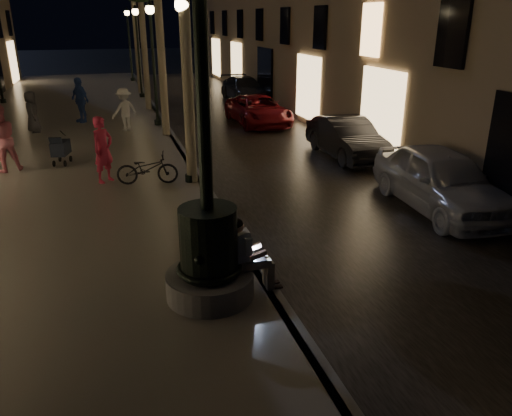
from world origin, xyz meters
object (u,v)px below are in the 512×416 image
object	(u,v)px
stroller	(60,148)
pedestrian_dark	(32,112)
lamp_curb_c	(138,40)
car_third	(258,110)
bicycle	(147,169)
pedestrian_blue	(80,100)
car_second	(347,138)
lamp_curb_d	(129,35)
fountain_lamppost	(208,238)
car_front	(441,180)
lamp_curb_a	(185,66)
pedestrian_white	(124,110)
seated_man_laptop	(247,252)
pedestrian_red	(103,150)
pedestrian_pink	(1,139)
lamp_curb_b	(153,48)
car_rear	(244,89)

from	to	relation	value
stroller	pedestrian_dark	bearing A→B (deg)	118.52
lamp_curb_c	car_third	size ratio (longest dim) A/B	1.09
lamp_curb_c	bicycle	distance (m)	16.13
car_third	pedestrian_blue	size ratio (longest dim) A/B	2.36
lamp_curb_c	car_second	world-z (taller)	lamp_curb_c
lamp_curb_d	bicycle	distance (m)	24.05
fountain_lamppost	car_front	distance (m)	6.79
lamp_curb_a	stroller	size ratio (longest dim) A/B	4.84
car_second	pedestrian_white	size ratio (longest dim) A/B	2.42
stroller	fountain_lamppost	bearing A→B (deg)	-58.47
seated_man_laptop	lamp_curb_a	xyz separation A→B (m)	(0.09, 6.00, 2.35)
pedestrian_red	pedestrian_blue	world-z (taller)	pedestrian_blue
lamp_curb_a	pedestrian_red	distance (m)	3.14
car_third	pedestrian_pink	distance (m)	10.70
pedestrian_red	pedestrian_white	size ratio (longest dim) A/B	1.08
lamp_curb_b	pedestrian_blue	bearing A→B (deg)	153.64
pedestrian_white	lamp_curb_a	bearing A→B (deg)	72.22
lamp_curb_d	car_third	distance (m)	16.94
pedestrian_white	pedestrian_dark	bearing A→B (deg)	-40.11
car_second	lamp_curb_a	bearing A→B (deg)	-161.54
pedestrian_dark	car_second	bearing A→B (deg)	-124.87
car_rear	pedestrian_red	xyz separation A→B (m)	(-7.69, -13.74, 0.44)
lamp_curb_a	lamp_curb_b	world-z (taller)	same
lamp_curb_b	car_front	xyz separation A→B (m)	(5.50, -11.27, -2.49)
stroller	pedestrian_blue	xyz separation A→B (m)	(0.42, 6.69, 0.43)
seated_man_laptop	car_second	xyz separation A→B (m)	(5.59, 7.73, -0.23)
stroller	car_third	xyz separation A→B (m)	(7.75, 5.01, -0.09)
pedestrian_red	bicycle	xyz separation A→B (m)	(1.07, -0.54, -0.46)
lamp_curb_b	pedestrian_pink	distance (m)	7.69
lamp_curb_a	stroller	bearing A→B (deg)	140.73
pedestrian_pink	pedestrian_white	xyz separation A→B (m)	(3.63, 4.69, -0.13)
car_second	pedestrian_white	distance (m)	8.75
seated_man_laptop	stroller	world-z (taller)	seated_man_laptop
car_front	pedestrian_dark	world-z (taller)	pedestrian_dark
lamp_curb_a	car_front	distance (m)	6.87
pedestrian_red	pedestrian_dark	size ratio (longest dim) A/B	1.13
car_third	car_rear	size ratio (longest dim) A/B	0.99
lamp_curb_d	stroller	distance (m)	21.62
car_rear	pedestrian_pink	world-z (taller)	pedestrian_pink
lamp_curb_a	car_second	distance (m)	6.32
stroller	pedestrian_pink	size ratio (longest dim) A/B	0.52
stroller	pedestrian_blue	world-z (taller)	pedestrian_blue
lamp_curb_c	pedestrian_red	xyz separation A→B (m)	(-2.19, -15.34, -2.15)
lamp_curb_c	pedestrian_dark	distance (m)	9.64
lamp_curb_b	car_rear	world-z (taller)	lamp_curb_b
lamp_curb_c	car_front	xyz separation A→B (m)	(5.50, -19.27, -2.49)
lamp_curb_d	bicycle	world-z (taller)	lamp_curb_d
lamp_curb_d	car_rear	xyz separation A→B (m)	(5.50, -9.60, -2.59)
car_front	car_third	distance (m)	11.16
car_front	pedestrian_white	size ratio (longest dim) A/B	2.67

